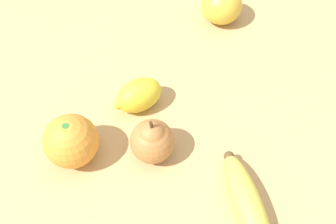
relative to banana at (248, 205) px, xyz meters
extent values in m
plane|color=tan|center=(-0.18, -0.09, -0.02)|extent=(3.00, 3.00, 0.00)
ellipsoid|color=#DBCC4C|center=(0.00, 0.00, 0.00)|extent=(0.15, 0.14, 0.04)
sphere|color=brown|center=(-0.06, -0.06, 0.00)|extent=(0.02, 0.02, 0.02)
sphere|color=orange|center=(0.04, -0.28, 0.02)|extent=(0.09, 0.09, 0.09)
cylinder|color=#337A33|center=(0.04, -0.28, 0.06)|extent=(0.01, 0.01, 0.00)
sphere|color=#B2753D|center=(-0.02, -0.17, 0.01)|extent=(0.07, 0.07, 0.07)
sphere|color=#B2753D|center=(-0.02, -0.17, 0.03)|extent=(0.04, 0.04, 0.04)
cylinder|color=#4C3319|center=(-0.02, -0.17, 0.06)|extent=(0.01, 0.01, 0.02)
ellipsoid|color=gold|center=(-0.37, -0.21, 0.02)|extent=(0.08, 0.08, 0.07)
ellipsoid|color=yellow|center=(-0.09, -0.24, 0.01)|extent=(0.10, 0.09, 0.06)
sphere|color=yellow|center=(-0.06, -0.26, 0.01)|extent=(0.02, 0.02, 0.02)
camera|label=1|loc=(0.25, 0.00, 0.54)|focal=42.00mm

